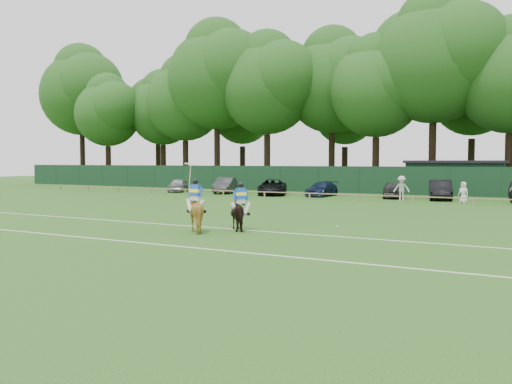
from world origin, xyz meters
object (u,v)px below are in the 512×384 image
Objects in this scene: horse_dark at (241,213)px; sedan_silver at (179,185)px; sedan_navy at (322,189)px; hatch_grey at (393,190)px; utility_shed at (456,177)px; horse_chestnut at (195,212)px; suv_black at (272,187)px; spectator_right at (463,193)px; spectator_left at (402,188)px; sedan_grey at (225,185)px; estate_black at (440,190)px; polo_ball at (337,226)px.

horse_dark is 0.45× the size of sedan_silver.
hatch_grey is at bearing 5.10° from sedan_navy.
utility_shed is (24.03, 8.94, 0.88)m from sedan_silver.
horse_chestnut is 0.20× the size of utility_shed.
suv_black is 3.26× the size of spectator_right.
horse_chestnut is at bearing -108.86° from spectator_left.
sedan_grey is at bearing 168.12° from hatch_grey.
suv_black is 0.59× the size of utility_shed.
sedan_silver is 5.13m from sedan_grey.
sedan_grey is at bearing 169.62° from estate_black.
spectator_left is at bearing -25.69° from sedan_silver.
horse_dark is 0.39× the size of sedan_grey.
hatch_grey is 43.42× the size of polo_ball.
horse_dark is at bearing -137.65° from horse_chestnut.
horse_chestnut is 6.43m from polo_ball.
sedan_grey is 5.07m from suv_black.
horse_chestnut is at bearing -115.19° from estate_black.
spectator_left is 20.60× the size of polo_ball.
utility_shed is at bearing 77.96° from estate_black.
sedan_silver is at bearing 169.78° from estate_black.
horse_dark is 21.28m from spectator_right.
suv_black reaches higher than polo_ball.
utility_shed is at bearing 65.66° from spectator_left.
sedan_silver is 0.91× the size of sedan_navy.
sedan_silver is at bearing 168.11° from hatch_grey.
sedan_silver reaches higher than polo_ball.
sedan_grey reaches higher than hatch_grey.
spectator_left is (16.58, -1.36, 0.19)m from sedan_grey.
utility_shed reaches higher than estate_black.
polo_ball is at bearing -76.87° from spectator_right.
horse_dark is 21.23m from spectator_left.
estate_black is at bearing -15.84° from hatch_grey.
sedan_grey reaches higher than sedan_navy.
utility_shed reaches higher than hatch_grey.
utility_shed is (3.93, 31.18, 0.80)m from horse_dark.
spectator_right reaches higher than suv_black.
spectator_left is (1.61, 21.16, 0.19)m from horse_dark.
sedan_navy is 21.68m from polo_ball.
estate_black reaches higher than sedan_navy.
sedan_silver is 20.48m from hatch_grey.
horse_dark reaches higher than hatch_grey.
polo_ball is at bearing -139.23° from horse_chestnut.
suv_black is at bearing -72.80° from horse_chestnut.
hatch_grey is 0.85× the size of estate_black.
polo_ball is at bearing -62.34° from sedan_silver.
sedan_navy is at bearing -18.46° from sedan_grey.
suv_black is 23.31m from polo_ball.
horse_dark reaches higher than suv_black.
sedan_navy is (9.45, 0.30, -0.12)m from sedan_grey.
utility_shed is (-2.20, 10.81, 0.78)m from spectator_right.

